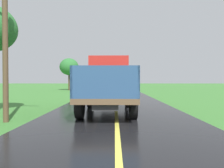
% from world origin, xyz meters
% --- Properties ---
extents(banana_truck_near, '(2.38, 5.82, 2.80)m').
position_xyz_m(banana_truck_near, '(-0.42, 10.31, 1.46)').
color(banana_truck_near, '#2D2D30').
rests_on(banana_truck_near, road_surface).
extents(utility_pole_roadside, '(2.39, 0.20, 6.59)m').
position_xyz_m(utility_pole_roadside, '(-4.22, 7.64, 3.63)').
color(utility_pole_roadside, brown).
rests_on(utility_pole_roadside, ground).
extents(roadside_tree_mid_right, '(2.96, 2.96, 5.06)m').
position_xyz_m(roadside_tree_mid_right, '(-7.29, 31.98, 3.71)').
color(roadside_tree_mid_right, '#4C3823').
rests_on(roadside_tree_mid_right, ground).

